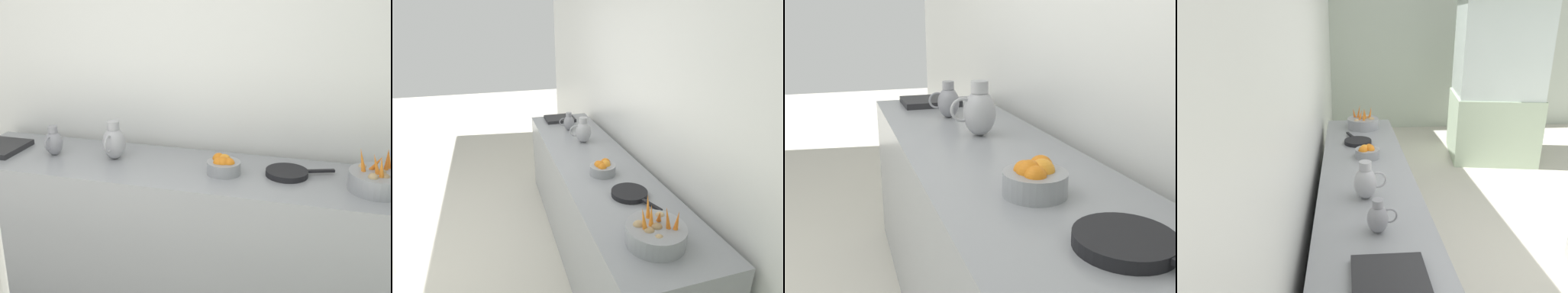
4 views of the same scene
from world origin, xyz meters
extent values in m
cube|color=gray|center=(-1.50, 0.20, 0.46)|extent=(0.69, 2.97, 0.92)
cylinder|color=gray|center=(-1.47, 0.48, 0.96)|extent=(0.20, 0.20, 0.08)
sphere|color=orange|center=(-1.49, 0.48, 0.99)|extent=(0.08, 0.08, 0.08)
sphere|color=orange|center=(-1.45, 0.52, 0.99)|extent=(0.07, 0.07, 0.07)
sphere|color=orange|center=(-1.44, 0.46, 0.99)|extent=(0.07, 0.07, 0.07)
sphere|color=orange|center=(-1.51, 0.44, 0.99)|extent=(0.08, 0.08, 0.08)
sphere|color=orange|center=(-1.45, 0.48, 0.99)|extent=(0.08, 0.08, 0.08)
ellipsoid|color=#A3A3A8|center=(-1.53, -0.26, 1.03)|extent=(0.15, 0.15, 0.21)
cylinder|color=#A3A3A8|center=(-1.53, -0.26, 1.15)|extent=(0.08, 0.08, 0.06)
torus|color=#A3A3A8|center=(-1.44, -0.26, 1.05)|extent=(0.11, 0.01, 0.11)
ellipsoid|color=gray|center=(-1.48, -0.67, 1.00)|extent=(0.12, 0.12, 0.16)
cylinder|color=gray|center=(-1.48, -0.67, 1.10)|extent=(0.06, 0.06, 0.04)
torus|color=gray|center=(-1.42, -0.67, 1.02)|extent=(0.09, 0.01, 0.09)
cube|color=#232326|center=(-1.46, -1.07, 0.94)|extent=(0.34, 0.30, 0.04)
cylinder|color=black|center=(-1.53, 0.85, 0.94)|extent=(0.25, 0.25, 0.03)
camera|label=1|loc=(1.30, 1.09, 2.08)|focal=46.49mm
camera|label=2|loc=(-0.68, 2.65, 2.06)|focal=29.79mm
camera|label=3|loc=(-0.91, 1.67, 1.46)|focal=41.36mm
camera|label=4|loc=(-1.64, -2.44, 2.03)|focal=34.27mm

